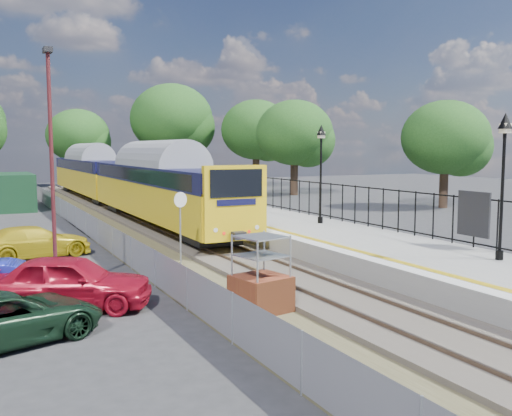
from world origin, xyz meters
TOP-DOWN VIEW (x-y plane):
  - ground at (0.00, 0.00)m, footprint 120.00×120.00m
  - track_bed at (-0.47, 9.67)m, footprint 5.90×80.00m
  - platform at (4.20, 8.00)m, footprint 5.00×70.00m
  - platform_edge at (2.14, 8.00)m, footprint 0.90×70.00m
  - victorian_lamp_south at (5.50, -4.00)m, footprint 0.44×0.44m
  - victorian_lamp_north at (5.30, 6.00)m, footprint 0.44×0.44m
  - palisade_fence at (6.55, 2.24)m, footprint 0.12×26.00m
  - wire_fence at (-4.20, 12.00)m, footprint 0.06×52.00m
  - tree_line at (1.40, 42.00)m, footprint 56.80×43.80m
  - train at (0.00, 24.39)m, footprint 2.82×40.83m
  - brick_plinth at (-2.50, -3.09)m, footprint 1.55×1.55m
  - speed_sign at (-2.50, 3.39)m, footprint 0.55×0.21m
  - carpark_lamp at (-7.12, 1.67)m, footprint 0.25×0.50m
  - car_green at (-8.73, -2.69)m, footprint 4.71×3.23m
  - car_red at (-7.03, -0.40)m, footprint 4.78×3.50m
  - car_blue at (-8.40, 1.29)m, footprint 3.69×1.77m
  - car_yellow at (-7.13, 7.90)m, footprint 4.71×2.62m

SIDE VIEW (x-z plane):
  - ground at x=0.00m, z-range 0.00..0.00m
  - track_bed at x=-0.47m, z-range -0.05..0.24m
  - platform at x=4.20m, z-range 0.00..0.90m
  - car_blue at x=-8.40m, z-range 0.00..1.17m
  - car_green at x=-8.73m, z-range 0.00..1.20m
  - wire_fence at x=-4.20m, z-range 0.00..1.20m
  - car_yellow at x=-7.13m, z-range 0.00..1.29m
  - car_red at x=-7.03m, z-range 0.00..1.51m
  - platform_edge at x=2.14m, z-range 0.90..0.91m
  - brick_plinth at x=-2.50m, z-range -0.04..2.08m
  - palisade_fence at x=6.55m, z-range 0.84..2.84m
  - speed_sign at x=-2.50m, z-range 0.51..3.33m
  - train at x=0.00m, z-range 0.59..4.09m
  - carpark_lamp at x=-7.12m, z-range 0.50..7.85m
  - victorian_lamp_south at x=5.50m, z-range 2.00..6.60m
  - victorian_lamp_north at x=5.30m, z-range 2.00..6.60m
  - tree_line at x=1.40m, z-range 0.67..12.55m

